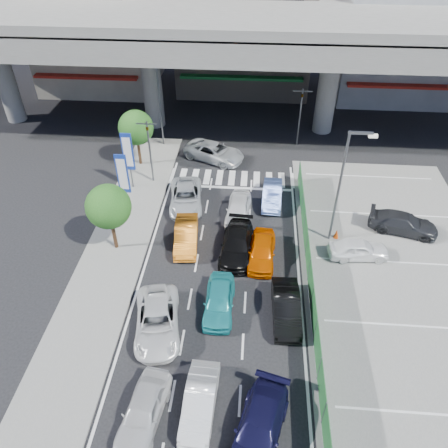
# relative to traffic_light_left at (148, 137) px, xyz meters

# --- Properties ---
(ground) EXTENTS (120.00, 120.00, 0.00)m
(ground) POSITION_rel_traffic_light_left_xyz_m (6.20, -12.00, -3.94)
(ground) COLOR black
(ground) RESTS_ON ground
(parking_lot) EXTENTS (12.00, 28.00, 0.06)m
(parking_lot) POSITION_rel_traffic_light_left_xyz_m (17.20, -10.00, -3.91)
(parking_lot) COLOR slate
(parking_lot) RESTS_ON ground
(sidewalk_left) EXTENTS (4.00, 30.00, 0.12)m
(sidewalk_left) POSITION_rel_traffic_light_left_xyz_m (-0.80, -8.00, -3.88)
(sidewalk_left) COLOR slate
(sidewalk_left) RESTS_ON ground
(fence_run) EXTENTS (0.16, 22.00, 1.80)m
(fence_run) POSITION_rel_traffic_light_left_xyz_m (11.50, -11.00, -3.04)
(fence_run) COLOR #1F5B2A
(fence_run) RESTS_ON ground
(expressway) EXTENTS (64.00, 14.00, 10.75)m
(expressway) POSITION_rel_traffic_light_left_xyz_m (6.20, 10.00, 4.83)
(expressway) COLOR slate
(expressway) RESTS_ON ground
(building_west) EXTENTS (12.00, 10.90, 13.00)m
(building_west) POSITION_rel_traffic_light_left_xyz_m (-9.80, 19.97, 2.56)
(building_west) COLOR gray
(building_west) RESTS_ON ground
(building_center) EXTENTS (14.00, 10.90, 15.00)m
(building_center) POSITION_rel_traffic_light_left_xyz_m (6.20, 20.97, 3.56)
(building_center) COLOR gray
(building_center) RESTS_ON ground
(building_east) EXTENTS (12.00, 10.90, 12.00)m
(building_east) POSITION_rel_traffic_light_left_xyz_m (22.20, 19.97, 2.06)
(building_east) COLOR gray
(building_east) RESTS_ON ground
(traffic_light_left) EXTENTS (1.60, 1.24, 5.20)m
(traffic_light_left) POSITION_rel_traffic_light_left_xyz_m (0.00, 0.00, 0.00)
(traffic_light_left) COLOR #595B60
(traffic_light_left) RESTS_ON ground
(traffic_light_right) EXTENTS (1.60, 1.24, 5.20)m
(traffic_light_right) POSITION_rel_traffic_light_left_xyz_m (11.70, 7.00, 0.00)
(traffic_light_right) COLOR #595B60
(traffic_light_right) RESTS_ON ground
(street_lamp_right) EXTENTS (1.65, 0.22, 8.00)m
(street_lamp_right) POSITION_rel_traffic_light_left_xyz_m (13.37, -6.00, 0.83)
(street_lamp_right) COLOR #595B60
(street_lamp_right) RESTS_ON ground
(street_lamp_left) EXTENTS (1.65, 0.22, 8.00)m
(street_lamp_left) POSITION_rel_traffic_light_left_xyz_m (-0.13, 6.00, 0.83)
(street_lamp_left) COLOR #595B60
(street_lamp_left) RESTS_ON ground
(signboard_near) EXTENTS (0.80, 0.14, 4.70)m
(signboard_near) POSITION_rel_traffic_light_left_xyz_m (-1.00, -4.01, -0.87)
(signboard_near) COLOR #595B60
(signboard_near) RESTS_ON ground
(signboard_far) EXTENTS (0.80, 0.14, 4.70)m
(signboard_far) POSITION_rel_traffic_light_left_xyz_m (-1.40, -1.01, -0.87)
(signboard_far) COLOR #595B60
(signboard_far) RESTS_ON ground
(tree_near) EXTENTS (2.80, 2.80, 4.80)m
(tree_near) POSITION_rel_traffic_light_left_xyz_m (-0.80, -8.00, -0.55)
(tree_near) COLOR #382314
(tree_near) RESTS_ON ground
(tree_far) EXTENTS (2.80, 2.80, 4.80)m
(tree_far) POSITION_rel_traffic_light_left_xyz_m (-1.60, 2.50, -0.55)
(tree_far) COLOR #382314
(tree_far) RESTS_ON ground
(van_white_back_left) EXTENTS (2.19, 4.24, 1.38)m
(van_white_back_left) POSITION_rel_traffic_light_left_xyz_m (3.57, -19.18, -3.25)
(van_white_back_left) COLOR silver
(van_white_back_left) RESTS_ON ground
(hatch_white_back_mid) EXTENTS (1.53, 3.99, 1.30)m
(hatch_white_back_mid) POSITION_rel_traffic_light_left_xyz_m (6.00, -18.53, -3.29)
(hatch_white_back_mid) COLOR white
(hatch_white_back_mid) RESTS_ON ground
(minivan_navy_back) EXTENTS (3.09, 5.09, 1.38)m
(minivan_navy_back) POSITION_rel_traffic_light_left_xyz_m (8.68, -19.61, -3.25)
(minivan_navy_back) COLOR black
(minivan_navy_back) RESTS_ON ground
(sedan_white_mid_left) EXTENTS (3.15, 5.30, 1.38)m
(sedan_white_mid_left) POSITION_rel_traffic_light_left_xyz_m (3.20, -14.25, -3.25)
(sedan_white_mid_left) COLOR silver
(sedan_white_mid_left) RESTS_ON ground
(taxi_teal_mid) EXTENTS (1.65, 4.06, 1.38)m
(taxi_teal_mid) POSITION_rel_traffic_light_left_xyz_m (6.36, -12.58, -3.25)
(taxi_teal_mid) COLOR teal
(taxi_teal_mid) RESTS_ON ground
(hatch_black_mid_right) EXTENTS (1.63, 4.24, 1.38)m
(hatch_black_mid_right) POSITION_rel_traffic_light_left_xyz_m (10.07, -12.80, -3.25)
(hatch_black_mid_right) COLOR black
(hatch_black_mid_right) RESTS_ON ground
(taxi_orange_left) EXTENTS (1.88, 4.31, 1.38)m
(taxi_orange_left) POSITION_rel_traffic_light_left_xyz_m (3.71, -7.18, -3.25)
(taxi_orange_left) COLOR orange
(taxi_orange_left) RESTS_ON ground
(sedan_black_mid) EXTENTS (2.24, 4.87, 1.38)m
(sedan_black_mid) POSITION_rel_traffic_light_left_xyz_m (7.07, -7.78, -3.25)
(sedan_black_mid) COLOR black
(sedan_black_mid) RESTS_ON ground
(taxi_orange_right) EXTENTS (1.87, 4.14, 1.38)m
(taxi_orange_right) POSITION_rel_traffic_light_left_xyz_m (8.69, -8.29, -3.25)
(taxi_orange_right) COLOR #D45300
(taxi_orange_right) RESTS_ON ground
(wagon_silver_front_left) EXTENTS (2.91, 5.22, 1.38)m
(wagon_silver_front_left) POSITION_rel_traffic_light_left_xyz_m (3.07, -2.91, -3.25)
(wagon_silver_front_left) COLOR silver
(wagon_silver_front_left) RESTS_ON ground
(sedan_white_front_mid) EXTENTS (1.91, 4.15, 1.38)m
(sedan_white_front_mid) POSITION_rel_traffic_light_left_xyz_m (6.98, -3.97, -3.25)
(sedan_white_front_mid) COLOR silver
(sedan_white_front_mid) RESTS_ON ground
(kei_truck_front_right) EXTENTS (1.54, 3.99, 1.30)m
(kei_truck_front_right) POSITION_rel_traffic_light_left_xyz_m (9.38, -2.03, -3.29)
(kei_truck_front_right) COLOR #5B79C8
(kei_truck_front_right) RESTS_ON ground
(crossing_wagon_silver) EXTENTS (5.69, 4.29, 1.44)m
(crossing_wagon_silver) POSITION_rel_traffic_light_left_xyz_m (4.52, 3.82, -3.22)
(crossing_wagon_silver) COLOR #AAAFB3
(crossing_wagon_silver) RESTS_ON ground
(parked_sedan_white) EXTENTS (3.89, 1.82, 1.29)m
(parked_sedan_white) POSITION_rel_traffic_light_left_xyz_m (14.77, -7.66, -3.23)
(parked_sedan_white) COLOR white
(parked_sedan_white) RESTS_ON parking_lot
(parked_sedan_dgrey) EXTENTS (4.87, 2.93, 1.32)m
(parked_sedan_dgrey) POSITION_rel_traffic_light_left_xyz_m (18.23, -4.80, -3.21)
(parked_sedan_dgrey) COLOR #28292D
(parked_sedan_dgrey) RESTS_ON parking_lot
(traffic_cone) EXTENTS (0.42, 0.42, 0.68)m
(traffic_cone) POSITION_rel_traffic_light_left_xyz_m (13.67, -5.88, -3.53)
(traffic_cone) COLOR #D2430B
(traffic_cone) RESTS_ON parking_lot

